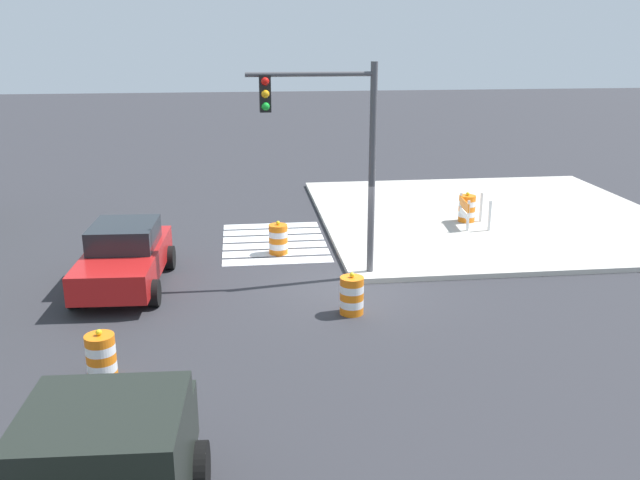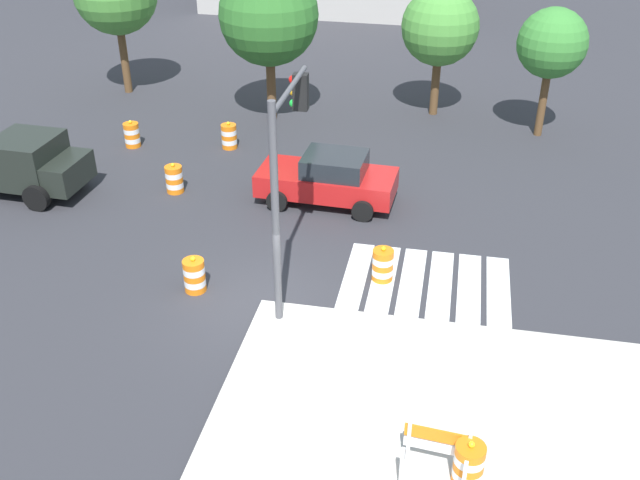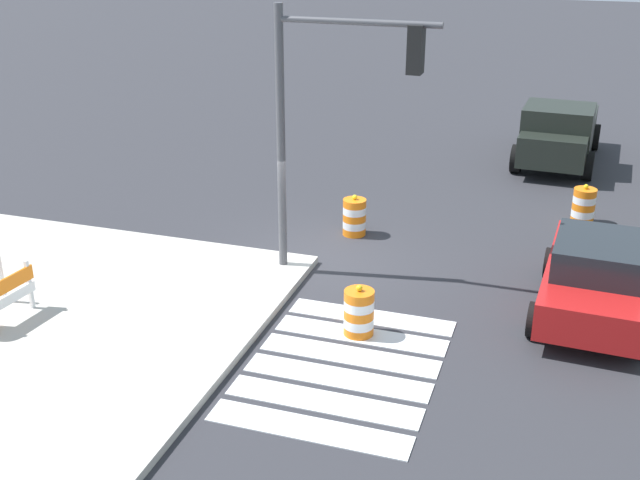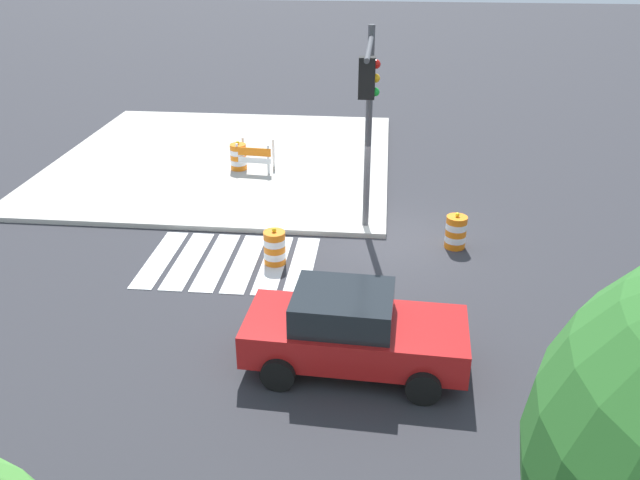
{
  "view_description": "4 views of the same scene",
  "coord_description": "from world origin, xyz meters",
  "px_view_note": "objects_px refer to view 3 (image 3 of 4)",
  "views": [
    {
      "loc": [
        -16.56,
        2.83,
        6.37
      ],
      "look_at": [
        0.23,
        0.8,
        1.19
      ],
      "focal_mm": 38.41,
      "sensor_mm": 36.0,
      "label": 1
    },
    {
      "loc": [
        4.31,
        -14.35,
        10.81
      ],
      "look_at": [
        1.33,
        0.83,
        1.58
      ],
      "focal_mm": 40.8,
      "sensor_mm": 36.0,
      "label": 2
    },
    {
      "loc": [
        15.27,
        5.08,
        7.29
      ],
      "look_at": [
        1.62,
        0.58,
        1.27
      ],
      "focal_mm": 44.34,
      "sensor_mm": 36.0,
      "label": 3
    },
    {
      "loc": [
        0.18,
        16.57,
        7.99
      ],
      "look_at": [
        1.64,
        2.03,
        0.88
      ],
      "focal_mm": 36.92,
      "sensor_mm": 36.0,
      "label": 4
    }
  ],
  "objects_px": {
    "pickup_truck": "(558,133)",
    "traffic_barrel_crosswalk_end": "(359,313)",
    "traffic_barrel_median_far": "(354,217)",
    "traffic_light_pole": "(334,96)",
    "traffic_barrel_far_curb": "(584,206)",
    "construction_barricade": "(2,292)",
    "sports_car": "(596,276)"
  },
  "relations": [
    {
      "from": "traffic_light_pole",
      "to": "sports_car",
      "type": "bearing_deg",
      "value": 89.62
    },
    {
      "from": "pickup_truck",
      "to": "traffic_barrel_crosswalk_end",
      "type": "height_order",
      "value": "pickup_truck"
    },
    {
      "from": "construction_barricade",
      "to": "traffic_light_pole",
      "type": "xyz_separation_m",
      "value": [
        -4.01,
        5.22,
        3.19
      ]
    },
    {
      "from": "sports_car",
      "to": "construction_barricade",
      "type": "xyz_separation_m",
      "value": [
        3.98,
        -10.51,
        -0.09
      ]
    },
    {
      "from": "construction_barricade",
      "to": "pickup_truck",
      "type": "bearing_deg",
      "value": 146.45
    },
    {
      "from": "traffic_barrel_crosswalk_end",
      "to": "traffic_light_pole",
      "type": "bearing_deg",
      "value": -151.97
    },
    {
      "from": "traffic_barrel_median_far",
      "to": "traffic_light_pole",
      "type": "distance_m",
      "value": 4.24
    },
    {
      "from": "pickup_truck",
      "to": "traffic_barrel_crosswalk_end",
      "type": "bearing_deg",
      "value": -13.3
    },
    {
      "from": "construction_barricade",
      "to": "traffic_barrel_crosswalk_end",
      "type": "bearing_deg",
      "value": 105.39
    },
    {
      "from": "traffic_light_pole",
      "to": "traffic_barrel_median_far",
      "type": "bearing_deg",
      "value": -174.62
    },
    {
      "from": "traffic_barrel_crosswalk_end",
      "to": "pickup_truck",
      "type": "bearing_deg",
      "value": 166.7
    },
    {
      "from": "traffic_barrel_crosswalk_end",
      "to": "traffic_barrel_median_far",
      "type": "height_order",
      "value": "same"
    },
    {
      "from": "traffic_barrel_far_curb",
      "to": "construction_barricade",
      "type": "xyz_separation_m",
      "value": [
        9.01,
        -10.23,
        0.27
      ]
    },
    {
      "from": "sports_car",
      "to": "traffic_barrel_far_curb",
      "type": "bearing_deg",
      "value": -176.74
    },
    {
      "from": "pickup_truck",
      "to": "traffic_barrel_crosswalk_end",
      "type": "relative_size",
      "value": 5.13
    },
    {
      "from": "pickup_truck",
      "to": "traffic_light_pole",
      "type": "relative_size",
      "value": 0.95
    },
    {
      "from": "sports_car",
      "to": "traffic_barrel_far_curb",
      "type": "relative_size",
      "value": 4.3
    },
    {
      "from": "traffic_barrel_crosswalk_end",
      "to": "traffic_barrel_far_curb",
      "type": "height_order",
      "value": "same"
    },
    {
      "from": "sports_car",
      "to": "traffic_barrel_median_far",
      "type": "bearing_deg",
      "value": -114.2
    },
    {
      "from": "pickup_truck",
      "to": "traffic_barrel_median_far",
      "type": "xyz_separation_m",
      "value": [
        7.6,
        -4.33,
        -0.52
      ]
    },
    {
      "from": "pickup_truck",
      "to": "traffic_barrel_median_far",
      "type": "height_order",
      "value": "pickup_truck"
    },
    {
      "from": "pickup_truck",
      "to": "traffic_barrel_far_curb",
      "type": "bearing_deg",
      "value": 10.15
    },
    {
      "from": "traffic_barrel_far_curb",
      "to": "traffic_light_pole",
      "type": "xyz_separation_m",
      "value": [
        4.99,
        -5.01,
        3.46
      ]
    },
    {
      "from": "pickup_truck",
      "to": "construction_barricade",
      "type": "height_order",
      "value": "pickup_truck"
    },
    {
      "from": "traffic_barrel_far_curb",
      "to": "sports_car",
      "type": "bearing_deg",
      "value": 3.26
    },
    {
      "from": "traffic_light_pole",
      "to": "traffic_barrel_far_curb",
      "type": "bearing_deg",
      "value": 134.92
    },
    {
      "from": "traffic_barrel_far_curb",
      "to": "traffic_barrel_median_far",
      "type": "bearing_deg",
      "value": -64.07
    },
    {
      "from": "sports_car",
      "to": "traffic_barrel_median_far",
      "type": "xyz_separation_m",
      "value": [
        -2.48,
        -5.52,
        -0.36
      ]
    },
    {
      "from": "traffic_barrel_crosswalk_end",
      "to": "construction_barricade",
      "type": "bearing_deg",
      "value": -74.61
    },
    {
      "from": "traffic_light_pole",
      "to": "construction_barricade",
      "type": "bearing_deg",
      "value": -52.44
    },
    {
      "from": "traffic_barrel_crosswalk_end",
      "to": "construction_barricade",
      "type": "xyz_separation_m",
      "value": [
        1.77,
        -6.42,
        0.27
      ]
    },
    {
      "from": "traffic_barrel_crosswalk_end",
      "to": "traffic_light_pole",
      "type": "height_order",
      "value": "traffic_light_pole"
    }
  ]
}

